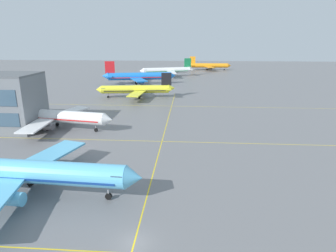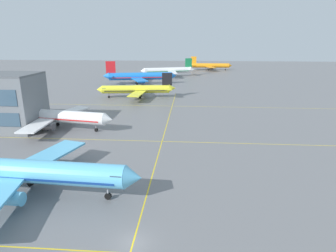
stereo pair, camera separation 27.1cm
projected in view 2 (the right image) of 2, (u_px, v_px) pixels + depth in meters
The scene contains 8 objects.
ground_plane at pixel (133, 242), 35.77m from camera, with size 600.00×600.00×0.00m, color slate.
airliner_front_gate at pixel (26, 171), 45.77m from camera, with size 36.50×31.46×11.35m.
airliner_second_row at pixel (56, 116), 79.73m from camera, with size 32.97×28.12×10.27m.
airliner_third_row at pixel (137, 89), 121.67m from camera, with size 32.83×28.09×10.20m.
airliner_far_left_stand at pixel (140, 76), 157.61m from camera, with size 39.36×33.43×12.30m.
airliner_far_right_stand at pixel (168, 70), 190.01m from camera, with size 35.19×30.15×11.29m.
airliner_distant_taxiway at pixel (210, 66), 227.33m from camera, with size 33.33×28.80×10.38m.
taxiway_markings at pixel (162, 141), 70.63m from camera, with size 128.31×127.03×0.01m.
Camera 2 is at (6.52, -29.80, 23.81)m, focal length 31.39 mm.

